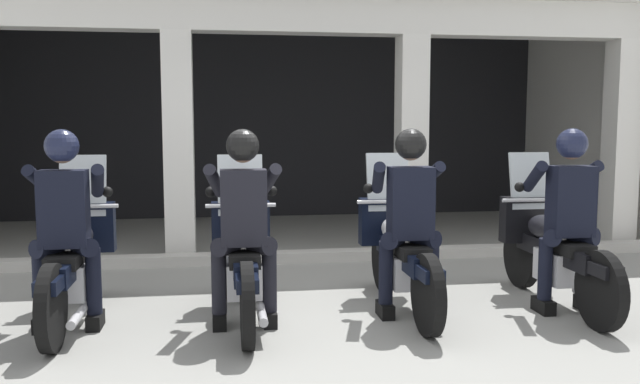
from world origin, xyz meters
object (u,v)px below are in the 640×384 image
at_px(police_officer_center_right, 409,206).
at_px(motorcycle_far_right, 551,248).
at_px(police_officer_far_right, 569,204).
at_px(motorcycle_far_left, 75,260).
at_px(motorcycle_center_right, 400,251).
at_px(police_officer_far_left, 65,212).
at_px(police_officer_center_left, 243,211).
at_px(motorcycle_center_left, 243,258).

relative_size(police_officer_center_right, motorcycle_far_right, 0.78).
distance_m(police_officer_center_right, police_officer_far_right, 1.38).
xyz_separation_m(motorcycle_far_left, motorcycle_far_right, (4.15, -0.13, 0.00)).
distance_m(motorcycle_center_right, police_officer_center_right, 0.52).
relative_size(motorcycle_far_left, police_officer_center_right, 1.29).
height_order(police_officer_far_left, police_officer_center_left, same).
height_order(police_officer_center_right, motorcycle_far_right, police_officer_center_right).
height_order(motorcycle_far_left, police_officer_center_left, police_officer_center_left).
bearing_deg(motorcycle_far_left, motorcycle_center_left, -9.56).
relative_size(police_officer_center_left, motorcycle_center_right, 0.78).
height_order(motorcycle_far_left, motorcycle_center_right, same).
bearing_deg(motorcycle_center_right, police_officer_far_left, -171.77).
xyz_separation_m(motorcycle_far_left, police_officer_far_left, (-0.00, -0.28, 0.44)).
relative_size(police_officer_far_left, motorcycle_center_left, 0.78).
relative_size(motorcycle_center_right, police_officer_far_right, 1.29).
distance_m(motorcycle_center_left, police_officer_center_right, 1.46).
xyz_separation_m(motorcycle_far_left, police_officer_far_right, (4.15, -0.42, 0.44)).
height_order(police_officer_center_right, police_officer_far_right, same).
bearing_deg(motorcycle_far_left, police_officer_center_left, -20.82).
xyz_separation_m(police_officer_far_left, motorcycle_center_right, (2.77, 0.23, -0.44)).
relative_size(police_officer_center_left, police_officer_center_right, 1.00).
bearing_deg(motorcycle_far_left, police_officer_far_left, -94.03).
bearing_deg(police_officer_far_left, police_officer_center_left, -9.56).
distance_m(motorcycle_far_left, motorcycle_center_right, 2.77).
bearing_deg(motorcycle_far_left, police_officer_center_right, -10.73).
bearing_deg(motorcycle_far_right, motorcycle_far_left, 174.77).
relative_size(motorcycle_far_left, police_officer_far_left, 1.29).
height_order(motorcycle_far_left, police_officer_center_right, police_officer_center_right).
height_order(motorcycle_far_left, police_officer_far_right, police_officer_far_right).
relative_size(motorcycle_far_left, police_officer_far_right, 1.29).
distance_m(motorcycle_far_left, police_officer_far_right, 4.19).
height_order(police_officer_center_left, police_officer_center_right, same).
height_order(motorcycle_center_left, police_officer_center_left, police_officer_center_left).
xyz_separation_m(police_officer_center_right, police_officer_far_right, (1.38, -0.08, 0.00)).
distance_m(police_officer_center_left, motorcycle_far_right, 2.82).
bearing_deg(police_officer_far_right, police_officer_far_left, 174.77).
xyz_separation_m(motorcycle_far_left, police_officer_center_left, (1.38, -0.42, 0.44)).
height_order(motorcycle_center_right, police_officer_center_right, police_officer_center_right).
bearing_deg(police_officer_far_right, motorcycle_center_right, 161.86).
bearing_deg(police_officer_center_right, motorcycle_center_left, 175.36).
height_order(police_officer_far_left, police_officer_far_right, same).
bearing_deg(police_officer_far_right, motorcycle_far_left, 170.87).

